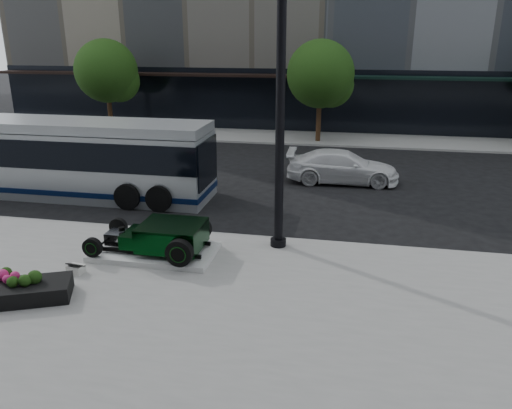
% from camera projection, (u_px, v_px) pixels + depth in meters
% --- Properties ---
extents(ground, '(120.00, 120.00, 0.00)m').
position_uv_depth(ground, '(259.00, 216.00, 17.36)').
color(ground, black).
rests_on(ground, ground).
extents(sidewalk_far, '(70.00, 4.00, 0.12)m').
position_uv_depth(sidewalk_far, '(302.00, 138.00, 30.34)').
color(sidewalk_far, gray).
rests_on(sidewalk_far, ground).
extents(street_trees, '(29.80, 3.80, 5.70)m').
position_uv_depth(street_trees, '(323.00, 77.00, 28.08)').
color(street_trees, black).
rests_on(street_trees, sidewalk_far).
extents(display_plinth, '(3.40, 1.80, 0.15)m').
position_uv_depth(display_plinth, '(155.00, 252.00, 14.04)').
color(display_plinth, silver).
rests_on(display_plinth, sidewalk_near).
extents(hot_rod, '(3.22, 2.00, 0.81)m').
position_uv_depth(hot_rod, '(165.00, 236.00, 13.82)').
color(hot_rod, black).
rests_on(hot_rod, display_plinth).
extents(info_plaque, '(0.44, 0.36, 0.31)m').
position_uv_depth(info_plaque, '(76.00, 269.00, 12.91)').
color(info_plaque, silver).
rests_on(info_plaque, sidewalk_near).
extents(lamppost, '(0.46, 0.46, 8.37)m').
position_uv_depth(lamppost, '(280.00, 113.00, 13.41)').
color(lamppost, black).
rests_on(lamppost, sidewalk_near).
extents(flower_planter, '(2.22, 1.71, 0.65)m').
position_uv_depth(flower_planter, '(26.00, 290.00, 11.60)').
color(flower_planter, black).
rests_on(flower_planter, sidewalk_near).
extents(transit_bus, '(12.12, 2.88, 2.92)m').
position_uv_depth(transit_bus, '(59.00, 157.00, 19.41)').
color(transit_bus, '#A9AFB3').
rests_on(transit_bus, ground).
extents(white_sedan, '(4.77, 2.09, 1.36)m').
position_uv_depth(white_sedan, '(342.00, 167.00, 21.18)').
color(white_sedan, white).
rests_on(white_sedan, ground).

